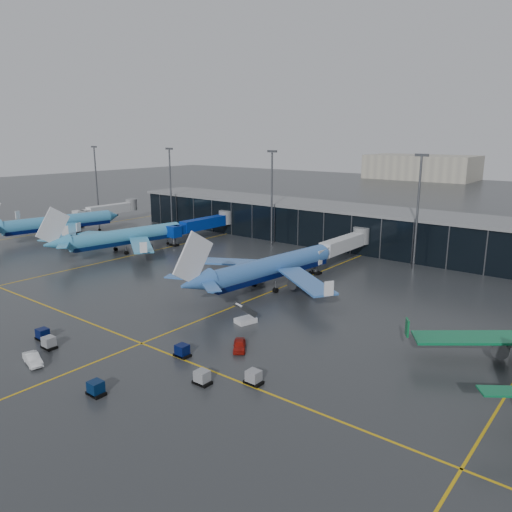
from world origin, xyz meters
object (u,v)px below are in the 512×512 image
Objects in this scene: mobile_airstair at (246,318)px; airliner_klm_near at (272,255)px; airliner_arkefly at (127,227)px; airliner_klm_west at (58,214)px; service_van_white at (33,359)px; baggage_carts at (133,360)px; service_van_red at (239,345)px.

airliner_klm_near is at bearing 130.81° from mobile_airstair.
airliner_klm_near is at bearing 6.77° from airliner_arkefly.
airliner_klm_near is (47.78, -1.75, 0.25)m from airliner_arkefly.
airliner_klm_west is 11.69× the size of mobile_airstair.
airliner_klm_west is 90.12m from service_van_white.
airliner_arkefly is 9.12× the size of service_van_white.
mobile_airstair is at bearing -9.91° from service_van_white.
airliner_klm_west is 32.13m from airliner_arkefly.
airliner_arkefly is 65.63m from service_van_white.
airliner_klm_near is 20.69m from mobile_airstair.
baggage_carts is 21.08m from mobile_airstair.
airliner_arkefly is at bearing 55.11° from service_van_white.
service_van_white is (75.68, -48.58, -5.88)m from airliner_klm_west.
mobile_airstair is at bearing -59.10° from airliner_klm_near.
mobile_airstair is at bearing 87.11° from service_van_red.
baggage_carts is 9.47× the size of mobile_airstair.
airliner_arkefly reaches higher than mobile_airstair.
airliner_arkefly is at bearing -175.63° from airliner_klm_near.
airliner_klm_near is 47.58m from service_van_white.
airliner_klm_near is 30.80m from service_van_red.
service_van_white is (43.55, -48.78, -5.59)m from airliner_arkefly.
airliner_klm_west is 1.05× the size of airliner_arkefly.
baggage_carts is at bearing -159.55° from service_van_red.
airliner_klm_west is at bearing 125.51° from service_van_red.
airliner_klm_west reaches higher than mobile_airstair.
airliner_klm_west is 79.92m from airliner_klm_near.
airliner_arkefly is 9.63× the size of service_van_red.
service_van_white is (-12.44, -28.95, -0.03)m from mobile_airstair.
airliner_klm_near reaches higher than airliner_arkefly.
baggage_carts is at bearing -74.04° from airliner_klm_near.
service_van_red is at bearing 58.23° from baggage_carts.
airliner_klm_near is 10.02× the size of service_van_red.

